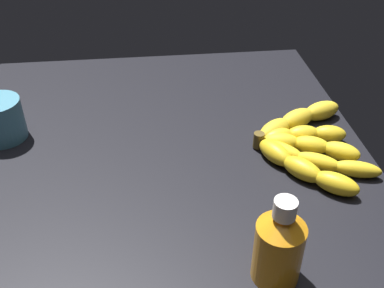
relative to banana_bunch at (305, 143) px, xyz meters
The scene contains 3 objects.
ground_plane 27.09cm from the banana_bunch, 80.02° to the right, with size 97.48×76.40×4.97cm, color black.
banana_bunch is the anchor object (origin of this frame).
honey_bottle 30.08cm from the banana_bunch, 25.40° to the right, with size 6.49×6.49×13.54cm.
Camera 1 is at (60.40, -2.02, 50.67)cm, focal length 42.50 mm.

